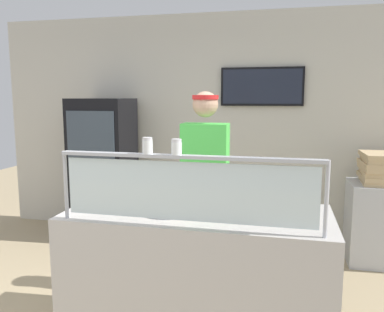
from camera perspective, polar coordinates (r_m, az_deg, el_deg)
The scene contains 11 objects.
ground_plane at distance 3.61m, azimuth 3.04°, elevation -19.84°, with size 12.00×12.00×0.00m, color tan.
shop_rear_unit at distance 4.83m, azimuth 6.69°, elevation 4.20°, with size 6.17×0.13×2.70m.
serving_counter at distance 2.86m, azimuth 0.85°, elevation -17.17°, with size 1.77×0.77×0.95m, color #BCB7B2.
sneeze_guard at distance 2.31m, azimuth -0.85°, elevation -3.73°, with size 1.59×0.06×0.43m.
pizza_tray at distance 2.71m, azimuth -3.47°, elevation -7.55°, with size 0.41×0.41×0.04m.
pizza_server at distance 2.69m, azimuth -4.00°, elevation -7.18°, with size 0.07×0.28×0.01m, color #ADAFB7.
parmesan_shaker at distance 2.35m, azimuth -6.42°, elevation 1.35°, with size 0.06×0.06×0.10m.
pepper_flake_shaker at distance 2.29m, azimuth -2.24°, elevation 1.17°, with size 0.06×0.06×0.09m.
worker_figure at distance 3.32m, azimuth 1.94°, elevation -3.84°, with size 0.41×0.50×1.76m.
drink_fridge at distance 4.91m, azimuth -12.62°, elevation -1.85°, with size 0.67×0.61×1.70m.
prep_shelf at distance 4.61m, azimuth 25.81°, elevation -8.71°, with size 0.70×0.55×0.84m, color #B7BABF.
Camera 1 is at (1.43, -2.13, 1.71)m, focal length 37.04 mm.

